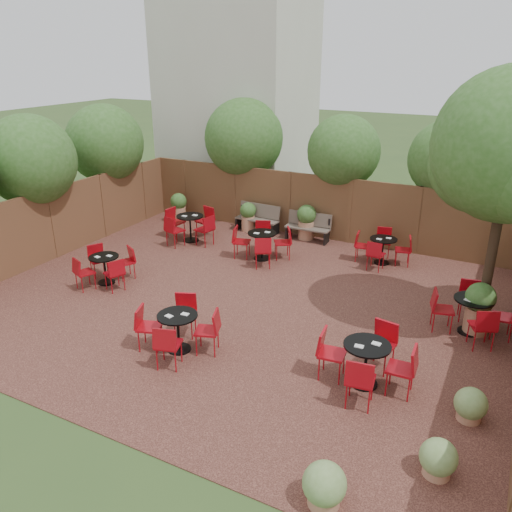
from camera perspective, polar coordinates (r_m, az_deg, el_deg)
The scene contains 12 objects.
ground at distance 12.28m, azimuth -1.71°, elevation -4.98°, with size 80.00×80.00×0.00m, color #354F23.
courtyard_paving at distance 12.28m, azimuth -1.71°, elevation -4.94°, with size 12.00×10.00×0.02m, color #361B16.
fence_back at distance 16.17m, azimuth 6.92°, elevation 5.38°, with size 12.00×0.08×2.00m, color brown.
fence_left at distance 15.53m, azimuth -21.53°, elevation 3.29°, with size 0.08×10.00×2.00m, color brown.
neighbour_building at distance 20.20m, azimuth -2.01°, elevation 17.48°, with size 5.00×4.00×8.00m, color beige.
overhang_foliage at distance 14.56m, azimuth -5.58°, elevation 10.67°, with size 15.84×10.85×2.69m.
courtyard_tree at distance 11.01m, azimuth 26.18°, elevation 10.07°, with size 3.02×2.96×5.33m.
park_bench_left at distance 16.72m, azimuth 0.24°, elevation 4.24°, with size 1.47×0.54×0.89m.
park_bench_right at distance 16.04m, azimuth 5.80°, elevation 3.29°, with size 1.40×0.48×0.86m.
bistro_tables at distance 12.42m, azimuth 1.86°, elevation -2.26°, with size 10.07×7.82×0.94m.
planters at distance 14.88m, azimuth 4.73°, elevation 2.34°, with size 10.43×4.33×1.12m.
low_shrubs at distance 8.04m, azimuth 16.26°, elevation -19.97°, with size 2.03×3.19×0.63m.
Camera 1 is at (5.36, -9.55, 5.56)m, focal length 36.25 mm.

